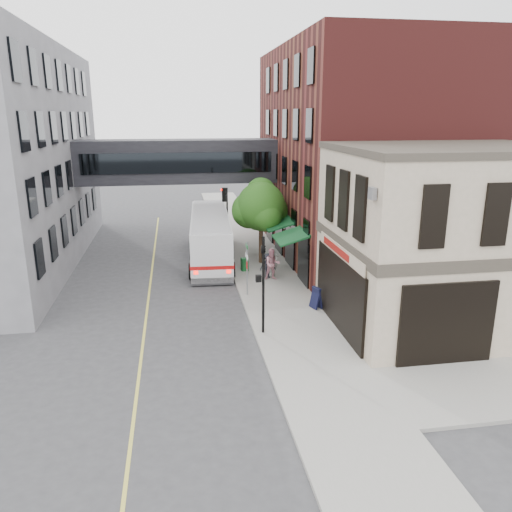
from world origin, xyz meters
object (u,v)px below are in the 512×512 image
object	(u,v)px
bus	(210,235)
sandwich_board	(316,298)
pedestrian_a	(273,262)
pedestrian_b	(272,264)
newspaper_box	(245,264)
pedestrian_c	(268,266)

from	to	relation	value
bus	sandwich_board	distance (m)	11.34
pedestrian_a	pedestrian_b	xyz separation A→B (m)	(-0.20, -0.76, 0.08)
pedestrian_b	sandwich_board	xyz separation A→B (m)	(1.33, -4.88, -0.40)
pedestrian_b	newspaper_box	size ratio (longest dim) A/B	2.29
pedestrian_a	newspaper_box	distance (m)	2.06
pedestrian_c	newspaper_box	distance (m)	2.03
sandwich_board	pedestrian_a	bearing A→B (deg)	82.53
pedestrian_a	sandwich_board	distance (m)	5.76
pedestrian_b	pedestrian_c	world-z (taller)	pedestrian_b
bus	newspaper_box	bearing A→B (deg)	-61.09
bus	pedestrian_a	size ratio (longest dim) A/B	6.68
pedestrian_b	newspaper_box	distance (m)	2.48
bus	pedestrian_c	bearing A→B (deg)	-58.67
sandwich_board	bus	bearing A→B (deg)	95.39
pedestrian_a	newspaper_box	size ratio (longest dim) A/B	2.09
pedestrian_b	sandwich_board	bearing A→B (deg)	-73.62
pedestrian_b	sandwich_board	world-z (taller)	pedestrian_b
pedestrian_c	sandwich_board	xyz separation A→B (m)	(1.55, -5.24, -0.20)
bus	sandwich_board	size ratio (longest dim) A/B	10.45
pedestrian_a	newspaper_box	bearing A→B (deg)	131.03
bus	pedestrian_c	distance (m)	5.98
pedestrian_c	sandwich_board	distance (m)	5.47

